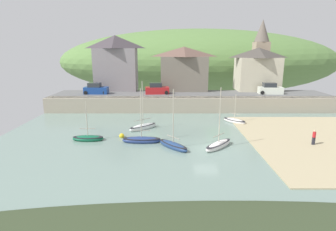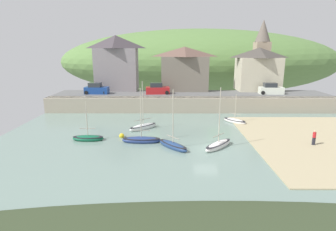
% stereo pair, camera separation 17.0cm
% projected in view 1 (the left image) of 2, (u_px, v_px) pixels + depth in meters
% --- Properties ---
extents(ground, '(48.00, 41.00, 0.61)m').
position_uv_depth(ground, '(244.00, 191.00, 19.86)').
color(ground, gray).
extents(quay_seawall, '(48.00, 9.40, 2.40)m').
position_uv_depth(quay_seawall, '(192.00, 103.00, 45.88)').
color(quay_seawall, gray).
rests_on(quay_seawall, ground).
extents(hillside_backdrop, '(80.00, 44.00, 18.41)m').
position_uv_depth(hillside_backdrop, '(198.00, 62.00, 81.34)').
color(hillside_backdrop, '#598041').
rests_on(hillside_backdrop, ground).
extents(waterfront_building_left, '(8.06, 4.69, 10.15)m').
position_uv_depth(waterfront_building_left, '(116.00, 63.00, 51.91)').
color(waterfront_building_left, gray).
rests_on(waterfront_building_left, ground).
extents(waterfront_building_centre, '(8.89, 5.50, 8.11)m').
position_uv_depth(waterfront_building_centre, '(184.00, 68.00, 52.16)').
color(waterfront_building_centre, slate).
rests_on(waterfront_building_centre, ground).
extents(waterfront_building_right, '(7.94, 5.81, 7.95)m').
position_uv_depth(waterfront_building_right, '(258.00, 69.00, 52.17)').
color(waterfront_building_right, beige).
rests_on(waterfront_building_right, ground).
extents(church_with_spire, '(3.00, 3.00, 13.31)m').
position_uv_depth(church_with_spire, '(261.00, 53.00, 55.40)').
color(church_with_spire, tan).
rests_on(church_with_spire, ground).
extents(sailboat_white_hull, '(3.72, 3.92, 6.56)m').
position_uv_depth(sailboat_white_hull, '(219.00, 145.00, 29.02)').
color(sailboat_white_hull, white).
rests_on(sailboat_white_hull, ground).
extents(dinghy_open_wooden, '(4.35, 1.52, 6.22)m').
position_uv_depth(dinghy_open_wooden, '(142.00, 140.00, 30.75)').
color(dinghy_open_wooden, navy).
rests_on(dinghy_open_wooden, ground).
extents(rowboat_small_beached, '(3.49, 3.83, 6.39)m').
position_uv_depth(rowboat_small_beached, '(173.00, 145.00, 28.95)').
color(rowboat_small_beached, navy).
rests_on(rowboat_small_beached, ground).
extents(sailboat_far_left, '(3.55, 1.44, 4.65)m').
position_uv_depth(sailboat_far_left, '(88.00, 138.00, 31.40)').
color(sailboat_far_left, '#135C3C').
rests_on(sailboat_far_left, ground).
extents(sailboat_tall_mast, '(3.75, 3.48, 6.41)m').
position_uv_depth(sailboat_tall_mast, '(143.00, 127.00, 35.70)').
color(sailboat_tall_mast, white).
rests_on(sailboat_tall_mast, ground).
extents(sailboat_nearest_shore, '(3.35, 3.54, 4.14)m').
position_uv_depth(sailboat_nearest_shore, '(234.00, 121.00, 39.03)').
color(sailboat_nearest_shore, silver).
rests_on(sailboat_nearest_shore, ground).
extents(parked_car_near_slipway, '(4.16, 1.86, 1.95)m').
position_uv_depth(parked_car_near_slipway, '(96.00, 89.00, 48.56)').
color(parked_car_near_slipway, navy).
rests_on(parked_car_near_slipway, ground).
extents(parked_car_by_wall, '(4.25, 2.10, 1.95)m').
position_uv_depth(parked_car_by_wall, '(157.00, 89.00, 48.56)').
color(parked_car_by_wall, '#B11D20').
rests_on(parked_car_by_wall, ground).
extents(parked_car_end_of_row, '(4.18, 1.90, 1.95)m').
position_uv_depth(parked_car_end_of_row, '(270.00, 89.00, 48.56)').
color(parked_car_end_of_row, silver).
rests_on(parked_car_end_of_row, ground).
extents(person_on_slipway, '(0.34, 0.34, 1.62)m').
position_uv_depth(person_on_slipway, '(314.00, 137.00, 29.55)').
color(person_on_slipway, '#282833').
rests_on(person_on_slipway, ground).
extents(mooring_buoy, '(0.59, 0.59, 0.59)m').
position_uv_depth(mooring_buoy, '(122.00, 136.00, 32.47)').
color(mooring_buoy, yellow).
rests_on(mooring_buoy, ground).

